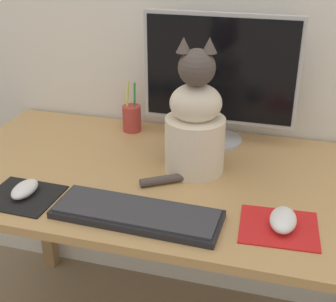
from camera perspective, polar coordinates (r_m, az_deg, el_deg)
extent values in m
cube|color=tan|center=(1.38, 1.41, -3.42)|extent=(1.43, 0.73, 0.02)
cube|color=olive|center=(2.06, -14.97, -5.44)|extent=(0.05, 0.05, 0.71)
cylinder|color=#B2B2B7|center=(1.60, 5.93, 1.39)|extent=(0.17, 0.17, 0.01)
cylinder|color=#B2B2B7|center=(1.58, 5.99, 2.59)|extent=(0.04, 0.04, 0.06)
cube|color=#B2B2B7|center=(1.51, 6.36, 9.84)|extent=(0.50, 0.02, 0.35)
cube|color=black|center=(1.50, 6.29, 9.74)|extent=(0.48, 0.00, 0.33)
cube|color=black|center=(1.19, -3.82, -7.72)|extent=(0.43, 0.16, 0.02)
cube|color=#333338|center=(1.18, -3.84, -7.24)|extent=(0.41, 0.14, 0.01)
cube|color=black|center=(1.33, -17.27, -5.30)|extent=(0.19, 0.17, 0.00)
cube|color=red|center=(1.18, 13.34, -9.04)|extent=(0.20, 0.18, 0.00)
ellipsoid|color=white|center=(1.33, -17.07, -4.46)|extent=(0.06, 0.10, 0.03)
ellipsoid|color=white|center=(1.17, 13.85, -8.15)|extent=(0.06, 0.11, 0.04)
cylinder|color=beige|center=(1.37, 3.27, 0.79)|extent=(0.21, 0.21, 0.17)
ellipsoid|color=beige|center=(1.32, 3.41, 5.85)|extent=(0.17, 0.16, 0.11)
sphere|color=#4C423D|center=(1.28, 3.54, 10.11)|extent=(0.12, 0.12, 0.10)
cone|color=#4C423D|center=(1.26, 2.13, 12.80)|extent=(0.05, 0.05, 0.04)
cone|color=#4C423D|center=(1.26, 5.10, 12.73)|extent=(0.05, 0.05, 0.04)
cylinder|color=#4C423D|center=(1.34, 1.32, -3.25)|extent=(0.20, 0.14, 0.02)
cylinder|color=#B23833|center=(1.66, -4.44, 3.98)|extent=(0.06, 0.06, 0.09)
cylinder|color=green|center=(1.64, -4.10, 6.03)|extent=(0.01, 0.01, 0.14)
cylinder|color=yellow|center=(1.64, -4.98, 5.99)|extent=(0.01, 0.04, 0.14)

